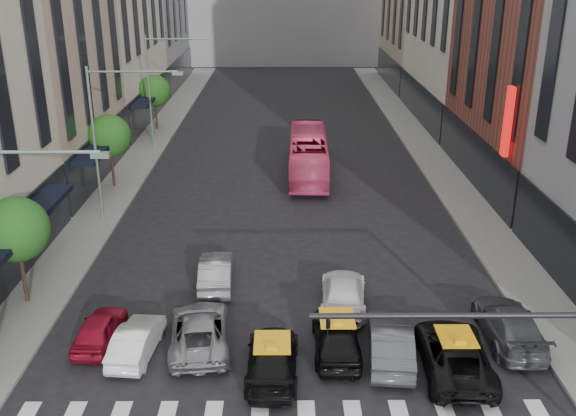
{
  "coord_description": "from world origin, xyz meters",
  "views": [
    {
      "loc": [
        -0.16,
        -15.69,
        14.5
      ],
      "look_at": [
        0.03,
        11.6,
        4.0
      ],
      "focal_mm": 40.0,
      "sensor_mm": 36.0,
      "label": 1
    }
  ],
  "objects_px": {
    "car_white_front": "(137,340)",
    "taxi_left": "(272,358)",
    "streetlamp_mid": "(110,124)",
    "streetlamp_far": "(160,77)",
    "car_red": "(100,329)",
    "taxi_center": "(336,335)",
    "bus": "(308,154)"
  },
  "relations": [
    {
      "from": "streetlamp_far",
      "to": "taxi_center",
      "type": "distance_m",
      "value": 32.68
    },
    {
      "from": "bus",
      "to": "taxi_left",
      "type": "bearing_deg",
      "value": 86.31
    },
    {
      "from": "streetlamp_far",
      "to": "car_red",
      "type": "relative_size",
      "value": 2.42
    },
    {
      "from": "taxi_left",
      "to": "taxi_center",
      "type": "xyz_separation_m",
      "value": [
        2.5,
        1.44,
        0.08
      ]
    },
    {
      "from": "streetlamp_mid",
      "to": "streetlamp_far",
      "type": "distance_m",
      "value": 16.0
    },
    {
      "from": "car_white_front",
      "to": "taxi_center",
      "type": "height_order",
      "value": "taxi_center"
    },
    {
      "from": "streetlamp_mid",
      "to": "car_white_front",
      "type": "height_order",
      "value": "streetlamp_mid"
    },
    {
      "from": "streetlamp_mid",
      "to": "car_white_front",
      "type": "distance_m",
      "value": 15.55
    },
    {
      "from": "streetlamp_mid",
      "to": "car_red",
      "type": "relative_size",
      "value": 2.42
    },
    {
      "from": "streetlamp_far",
      "to": "taxi_left",
      "type": "distance_m",
      "value": 33.21
    },
    {
      "from": "streetlamp_far",
      "to": "taxi_left",
      "type": "height_order",
      "value": "streetlamp_far"
    },
    {
      "from": "car_white_front",
      "to": "streetlamp_far",
      "type": "bearing_deg",
      "value": -76.87
    },
    {
      "from": "streetlamp_mid",
      "to": "car_red",
      "type": "xyz_separation_m",
      "value": [
        2.42,
        -13.21,
        -5.27
      ]
    },
    {
      "from": "taxi_left",
      "to": "taxi_center",
      "type": "bearing_deg",
      "value": -148.62
    },
    {
      "from": "taxi_center",
      "to": "bus",
      "type": "relative_size",
      "value": 0.4
    },
    {
      "from": "streetlamp_mid",
      "to": "streetlamp_far",
      "type": "bearing_deg",
      "value": 90.0
    },
    {
      "from": "streetlamp_mid",
      "to": "taxi_center",
      "type": "relative_size",
      "value": 2.0
    },
    {
      "from": "streetlamp_mid",
      "to": "car_white_front",
      "type": "bearing_deg",
      "value": -73.75
    },
    {
      "from": "streetlamp_mid",
      "to": "streetlamp_far",
      "type": "relative_size",
      "value": 1.0
    },
    {
      "from": "car_red",
      "to": "bus",
      "type": "relative_size",
      "value": 0.33
    },
    {
      "from": "streetlamp_mid",
      "to": "bus",
      "type": "relative_size",
      "value": 0.8
    },
    {
      "from": "car_white_front",
      "to": "bus",
      "type": "bearing_deg",
      "value": -102.99
    },
    {
      "from": "streetlamp_mid",
      "to": "bus",
      "type": "xyz_separation_m",
      "value": [
        11.65,
        8.72,
        -4.34
      ]
    },
    {
      "from": "taxi_left",
      "to": "car_red",
      "type": "bearing_deg",
      "value": -15.93
    },
    {
      "from": "streetlamp_mid",
      "to": "taxi_center",
      "type": "bearing_deg",
      "value": -49.49
    },
    {
      "from": "streetlamp_far",
      "to": "taxi_center",
      "type": "height_order",
      "value": "streetlamp_far"
    },
    {
      "from": "streetlamp_mid",
      "to": "car_white_front",
      "type": "xyz_separation_m",
      "value": [
        4.09,
        -14.05,
        -5.26
      ]
    },
    {
      "from": "car_white_front",
      "to": "taxi_left",
      "type": "xyz_separation_m",
      "value": [
        5.35,
        -1.36,
        0.05
      ]
    },
    {
      "from": "streetlamp_far",
      "to": "car_red",
      "type": "bearing_deg",
      "value": -85.26
    },
    {
      "from": "car_red",
      "to": "bus",
      "type": "xyz_separation_m",
      "value": [
        9.23,
        21.92,
        0.93
      ]
    },
    {
      "from": "streetlamp_far",
      "to": "taxi_center",
      "type": "xyz_separation_m",
      "value": [
        11.94,
        -29.98,
        -5.14
      ]
    },
    {
      "from": "streetlamp_far",
      "to": "car_red",
      "type": "distance_m",
      "value": 29.78
    }
  ]
}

